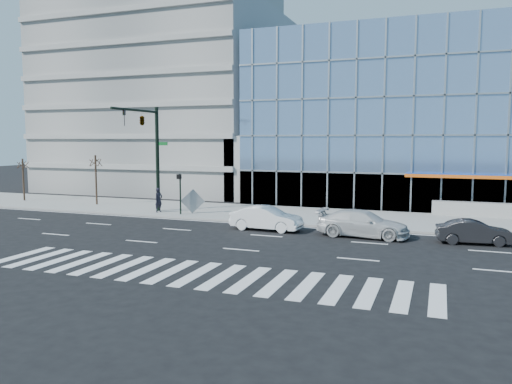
% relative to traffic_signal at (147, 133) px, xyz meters
% --- Properties ---
extents(ground, '(160.00, 160.00, 0.00)m').
position_rel_traffic_signal_xyz_m(ground, '(11.00, -4.57, -6.16)').
color(ground, black).
rests_on(ground, ground).
extents(sidewalk, '(120.00, 8.00, 0.15)m').
position_rel_traffic_signal_xyz_m(sidewalk, '(11.00, 3.43, -6.09)').
color(sidewalk, gray).
rests_on(sidewalk, ground).
extents(theatre_building, '(42.00, 26.00, 15.00)m').
position_rel_traffic_signal_xyz_m(theatre_building, '(25.00, 21.43, 1.34)').
color(theatre_building, '#7090BB').
rests_on(theatre_building, ground).
extents(parking_garage, '(24.00, 24.00, 20.00)m').
position_rel_traffic_signal_xyz_m(parking_garage, '(-9.00, 21.43, 3.84)').
color(parking_garage, gray).
rests_on(parking_garage, ground).
extents(ramp_block, '(6.00, 8.00, 6.00)m').
position_rel_traffic_signal_xyz_m(ramp_block, '(5.00, 13.43, -3.16)').
color(ramp_block, gray).
rests_on(ramp_block, ground).
extents(tower_far_mid, '(13.00, 13.00, 60.00)m').
position_rel_traffic_signal_xyz_m(tower_far_mid, '(-47.00, 59.43, 23.84)').
color(tower_far_mid, slate).
rests_on(tower_far_mid, ground).
extents(tower_backdrop, '(14.00, 14.00, 48.00)m').
position_rel_traffic_signal_xyz_m(tower_backdrop, '(-19.00, 65.43, 17.84)').
color(tower_backdrop, gray).
rests_on(tower_backdrop, ground).
extents(traffic_signal, '(1.14, 5.74, 8.00)m').
position_rel_traffic_signal_xyz_m(traffic_signal, '(0.00, 0.00, 0.00)').
color(traffic_signal, black).
rests_on(traffic_signal, sidewalk).
extents(ped_signal_post, '(0.30, 0.33, 3.00)m').
position_rel_traffic_signal_xyz_m(ped_signal_post, '(2.50, 0.37, -4.02)').
color(ped_signal_post, black).
rests_on(ped_signal_post, sidewalk).
extents(street_tree_near, '(1.10, 1.10, 4.23)m').
position_rel_traffic_signal_xyz_m(street_tree_near, '(-7.00, 2.93, -2.39)').
color(street_tree_near, '#332319').
rests_on(street_tree_near, sidewalk).
extents(street_tree_far, '(1.10, 1.10, 3.87)m').
position_rel_traffic_signal_xyz_m(street_tree_far, '(-15.00, 2.93, -2.72)').
color(street_tree_far, '#332319').
rests_on(street_tree_far, sidewalk).
extents(white_suv, '(5.47, 2.53, 1.55)m').
position_rel_traffic_signal_xyz_m(white_suv, '(16.36, -2.82, -5.39)').
color(white_suv, silver).
rests_on(white_suv, ground).
extents(white_sedan, '(4.60, 1.82, 1.49)m').
position_rel_traffic_signal_xyz_m(white_sedan, '(10.36, -2.77, -5.42)').
color(white_sedan, white).
rests_on(white_sedan, ground).
extents(dark_sedan, '(4.09, 1.84, 1.30)m').
position_rel_traffic_signal_xyz_m(dark_sedan, '(22.36, -2.77, -5.51)').
color(dark_sedan, black).
rests_on(dark_sedan, ground).
extents(pedestrian, '(0.62, 0.78, 1.87)m').
position_rel_traffic_signal_xyz_m(pedestrian, '(0.42, 0.78, -5.08)').
color(pedestrian, black).
rests_on(pedestrian, sidewalk).
extents(tilted_panel, '(1.58, 1.03, 1.84)m').
position_rel_traffic_signal_xyz_m(tilted_panel, '(3.14, 1.14, -5.10)').
color(tilted_panel, '#969696').
rests_on(tilted_panel, sidewalk).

